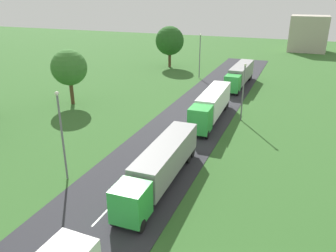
# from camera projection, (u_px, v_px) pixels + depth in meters

# --- Properties ---
(road) EXTENTS (10.00, 140.00, 0.06)m
(road) POSITION_uv_depth(u_px,v_px,m) (101.00, 217.00, 25.77)
(road) COLOR #2B2B30
(road) RESTS_ON ground
(lane_marking_centre) EXTENTS (0.16, 121.90, 0.01)m
(lane_marking_centre) POSITION_uv_depth(u_px,v_px,m) (75.00, 245.00, 22.94)
(lane_marking_centre) COLOR white
(lane_marking_centre) RESTS_ON road
(truck_second) EXTENTS (2.72, 14.17, 3.40)m
(truck_second) POSITION_uv_depth(u_px,v_px,m) (161.00, 164.00, 29.56)
(truck_second) COLOR green
(truck_second) RESTS_ON road
(truck_third) EXTENTS (2.83, 14.00, 3.69)m
(truck_third) POSITION_uv_depth(u_px,v_px,m) (211.00, 105.00, 44.70)
(truck_third) COLOR green
(truck_third) RESTS_ON road
(truck_fourth) EXTENTS (2.77, 14.41, 3.65)m
(truck_fourth) POSITION_uv_depth(u_px,v_px,m) (240.00, 74.00, 61.37)
(truck_fourth) COLOR green
(truck_fourth) RESTS_ON road
(lamppost_second) EXTENTS (0.36, 0.36, 8.38)m
(lamppost_second) POSITION_uv_depth(u_px,v_px,m) (62.00, 132.00, 29.44)
(lamppost_second) COLOR slate
(lamppost_second) RESTS_ON ground
(lamppost_third) EXTENTS (0.36, 0.36, 7.67)m
(lamppost_third) POSITION_uv_depth(u_px,v_px,m) (243.00, 89.00, 43.90)
(lamppost_third) COLOR slate
(lamppost_third) RESTS_ON ground
(lamppost_fourth) EXTENTS (0.36, 0.36, 8.71)m
(lamppost_fourth) POSITION_uv_depth(u_px,v_px,m) (200.00, 54.00, 65.84)
(lamppost_fourth) COLOR slate
(lamppost_fourth) RESTS_ON ground
(tree_pine) EXTENTS (6.41, 6.41, 9.13)m
(tree_pine) POSITION_uv_depth(u_px,v_px,m) (170.00, 41.00, 75.79)
(tree_pine) COLOR #513823
(tree_pine) RESTS_ON ground
(tree_elm) EXTENTS (5.34, 5.34, 8.35)m
(tree_elm) POSITION_uv_depth(u_px,v_px,m) (69.00, 68.00, 50.03)
(tree_elm) COLOR #513823
(tree_elm) RESTS_ON ground
(distant_building) EXTENTS (10.25, 8.24, 9.97)m
(distant_building) POSITION_uv_depth(u_px,v_px,m) (308.00, 34.00, 96.78)
(distant_building) COLOR #B2A899
(distant_building) RESTS_ON ground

